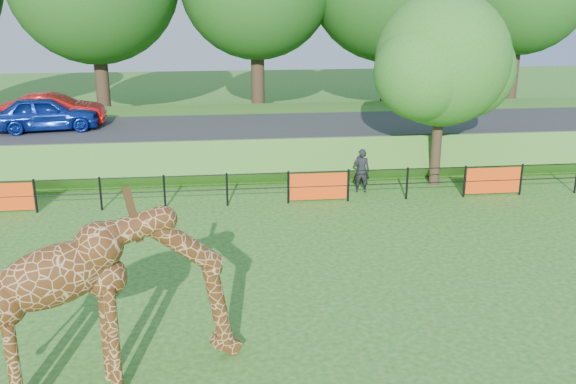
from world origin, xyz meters
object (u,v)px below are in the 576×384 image
at_px(car_blue, 46,113).
at_px(tree_east, 444,64).
at_px(visitor, 361,171).
at_px(giraffe, 115,302).
at_px(car_red, 54,110).

height_order(car_blue, tree_east, tree_east).
xyz_separation_m(visitor, tree_east, (2.94, 0.67, 3.51)).
xyz_separation_m(car_blue, tree_east, (14.49, -4.26, 2.18)).
relative_size(visitor, tree_east, 0.23).
bearing_deg(giraffe, visitor, 37.22).
distance_m(giraffe, car_red, 17.15).
bearing_deg(car_blue, tree_east, -115.02).
bearing_deg(car_blue, giraffe, -171.64).
relative_size(giraffe, tree_east, 0.67).
relative_size(giraffe, car_red, 1.12).
bearing_deg(tree_east, car_blue, 163.60).
bearing_deg(visitor, car_blue, -9.73).
bearing_deg(tree_east, giraffe, -130.42).
bearing_deg(tree_east, visitor, -167.08).
bearing_deg(giraffe, car_red, 85.34).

